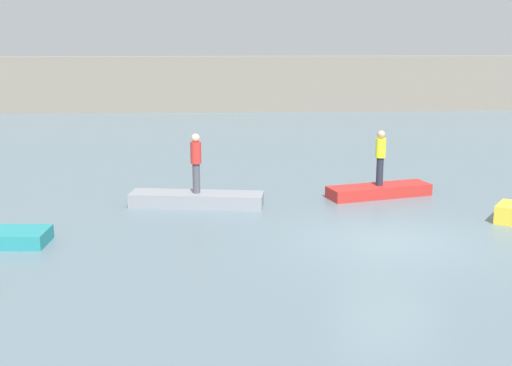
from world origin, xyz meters
name	(u,v)px	position (x,y,z in m)	size (l,w,h in m)	color
ground_plane	(389,241)	(0.00, 0.00, 0.00)	(120.00, 120.00, 0.00)	slate
embankment_wall	(287,84)	(0.00, 27.74, 1.74)	(80.00, 1.20, 3.47)	gray
rowboat_grey	(197,200)	(-4.97, 3.68, 0.21)	(3.99, 0.96, 0.41)	gray
rowboat_red	(379,191)	(0.78, 4.63, 0.18)	(3.35, 0.91, 0.37)	red
person_hiviz_shirt	(380,155)	(0.78, 4.63, 1.35)	(0.32, 0.32, 1.75)	#232838
person_red_shirt	(196,160)	(-4.97, 3.68, 1.42)	(0.32, 0.32, 1.79)	#4C4C56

